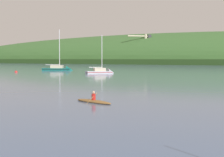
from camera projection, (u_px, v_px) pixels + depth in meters
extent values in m
ellipsoid|color=#38602D|center=(152.00, 63.00, 244.58)|extent=(483.02, 119.07, 44.55)
cube|color=#4C4C51|center=(146.00, 62.00, 219.13)|extent=(5.63, 5.63, 2.00)
cylinder|color=#BCB293|center=(146.00, 47.00, 218.51)|extent=(1.81, 1.81, 18.12)
cylinder|color=#BCB293|center=(138.00, 36.00, 216.75)|extent=(10.11, 11.13, 1.00)
cube|color=#333338|center=(149.00, 36.00, 218.62)|extent=(3.39, 3.37, 2.17)
cube|color=#0F564C|center=(56.00, 70.00, 95.18)|extent=(8.28, 6.83, 1.36)
cone|color=#0F564C|center=(70.00, 70.00, 95.07)|extent=(3.21, 3.45, 2.82)
cube|color=black|center=(56.00, 69.00, 95.16)|extent=(8.30, 6.85, 0.14)
cube|color=#BCB299|center=(57.00, 67.00, 95.11)|extent=(4.10, 3.64, 0.85)
cylinder|color=silver|center=(59.00, 49.00, 94.76)|extent=(0.21, 0.21, 11.34)
cylinder|color=silver|center=(53.00, 65.00, 95.11)|extent=(3.59, 2.43, 0.16)
cube|color=#ADB2BC|center=(99.00, 73.00, 74.95)|extent=(5.53, 6.18, 0.99)
cone|color=#ADB2BC|center=(111.00, 73.00, 75.85)|extent=(2.74, 2.59, 2.32)
cube|color=maroon|center=(99.00, 72.00, 74.94)|extent=(5.55, 6.20, 0.12)
cube|color=#BCB299|center=(99.00, 69.00, 74.95)|extent=(2.93, 3.12, 0.73)
cylinder|color=silver|center=(102.00, 53.00, 74.89)|extent=(0.17, 0.17, 8.40)
cylinder|color=silver|center=(95.00, 67.00, 74.62)|extent=(2.00, 2.56, 0.14)
ellipsoid|color=brown|center=(94.00, 102.00, 25.70)|extent=(3.92, 1.38, 0.30)
cylinder|color=#B21E19|center=(94.00, 97.00, 25.68)|extent=(0.37, 0.37, 0.55)
sphere|color=tan|center=(94.00, 92.00, 25.65)|extent=(0.22, 0.22, 0.22)
cylinder|color=olive|center=(91.00, 99.00, 25.36)|extent=(0.24, 1.24, 0.89)
sphere|color=red|center=(16.00, 72.00, 83.03)|extent=(0.76, 0.76, 0.76)
cylinder|color=black|center=(16.00, 71.00, 83.01)|extent=(0.04, 0.04, 0.08)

